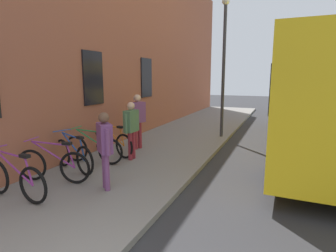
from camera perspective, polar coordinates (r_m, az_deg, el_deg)
The scene contains 13 objects.
ground at distance 7.80m, azimuth 15.44°, elevation -8.38°, with size 60.00×60.00×0.00m, color #2D2D30.
sidewalk_pavement at distance 10.32m, azimuth 1.66°, elevation -3.14°, with size 24.00×3.50×0.12m, color gray.
station_facade at distance 11.91m, azimuth -6.09°, elevation 17.63°, with size 22.00×0.65×7.99m.
bicycle_by_door at distance 6.07m, azimuth -29.35°, elevation -9.67°, with size 0.48×1.77×0.97m.
bicycle_leaning_wall at distance 6.63m, azimuth -22.77°, elevation -7.53°, with size 0.56×1.74×0.97m.
bicycle_end_of_row at distance 7.23m, azimuth -19.12°, elevation -5.83°, with size 0.69×1.70×0.97m.
bicycle_nearest_sign at distance 7.71m, azimuth -15.32°, elevation -4.65°, with size 0.48×1.76×0.97m.
bicycle_under_window at distance 8.34m, azimuth -11.47°, elevation -3.38°, with size 0.66×1.71×0.97m.
city_bus at distance 10.24m, azimuth 29.32°, elevation 6.00°, with size 10.54×2.79×3.35m.
pedestrian_by_facade at distance 5.73m, azimuth -13.04°, elevation -3.47°, with size 0.48×0.50×1.62m.
pedestrian_crossing_street at distance 7.72m, azimuth -7.66°, elevation 0.27°, with size 0.62×0.25×1.63m.
pedestrian_near_bus at distance 8.85m, azimuth -6.37°, elevation 2.09°, with size 0.64×0.39×1.77m.
street_lamp at distance 10.83m, azimuth 11.57°, elevation 13.96°, with size 0.28×0.28×5.18m.
Camera 1 is at (-1.36, -1.87, 2.43)m, focal length 29.29 mm.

